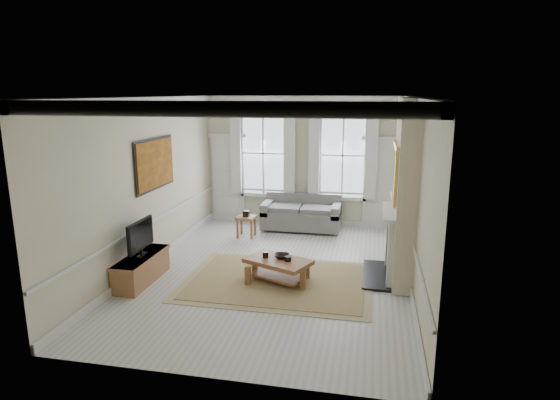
% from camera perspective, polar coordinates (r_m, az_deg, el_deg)
% --- Properties ---
extents(floor, '(7.20, 7.20, 0.00)m').
position_cam_1_polar(floor, '(9.37, -0.69, -8.80)').
color(floor, '#B7B5AD').
rests_on(floor, ground).
extents(ceiling, '(7.20, 7.20, 0.00)m').
position_cam_1_polar(ceiling, '(8.70, -0.76, 12.47)').
color(ceiling, white).
rests_on(ceiling, back_wall).
extents(back_wall, '(5.20, 0.00, 5.20)m').
position_cam_1_polar(back_wall, '(12.37, 2.79, 4.71)').
color(back_wall, beige).
rests_on(back_wall, floor).
extents(left_wall, '(0.00, 7.20, 7.20)m').
position_cam_1_polar(left_wall, '(9.76, -15.84, 1.99)').
color(left_wall, beige).
rests_on(left_wall, floor).
extents(right_wall, '(0.00, 7.20, 7.20)m').
position_cam_1_polar(right_wall, '(8.73, 16.22, 0.71)').
color(right_wall, beige).
rests_on(right_wall, floor).
extents(window_left, '(1.26, 0.20, 2.20)m').
position_cam_1_polar(window_left, '(12.50, -2.02, 5.73)').
color(window_left, '#B2BCC6').
rests_on(window_left, back_wall).
extents(window_right, '(1.26, 0.20, 2.20)m').
position_cam_1_polar(window_right, '(12.19, 7.67, 5.44)').
color(window_right, '#B2BCC6').
rests_on(window_right, back_wall).
extents(door_left, '(0.90, 0.08, 2.30)m').
position_cam_1_polar(door_left, '(12.89, -6.32, 2.51)').
color(door_left, silver).
rests_on(door_left, floor).
extents(door_right, '(0.90, 0.08, 2.30)m').
position_cam_1_polar(door_right, '(12.29, 12.22, 1.78)').
color(door_right, silver).
rests_on(door_right, floor).
extents(painting, '(0.05, 1.66, 1.06)m').
position_cam_1_polar(painting, '(9.94, -14.97, 4.29)').
color(painting, '#AA771D').
rests_on(painting, left_wall).
extents(chimney_breast, '(0.35, 1.70, 3.38)m').
position_cam_1_polar(chimney_breast, '(8.91, 15.00, 1.02)').
color(chimney_breast, beige).
rests_on(chimney_breast, floor).
extents(hearth, '(0.55, 1.50, 0.05)m').
position_cam_1_polar(hearth, '(9.37, 11.77, -8.93)').
color(hearth, black).
rests_on(hearth, floor).
extents(fireplace, '(0.21, 1.45, 1.33)m').
position_cam_1_polar(fireplace, '(9.14, 13.23, -4.85)').
color(fireplace, silver).
rests_on(fireplace, floor).
extents(mirror, '(0.06, 1.26, 1.06)m').
position_cam_1_polar(mirror, '(8.83, 13.74, 3.31)').
color(mirror, gold).
rests_on(mirror, chimney_breast).
extents(sofa, '(1.99, 0.97, 0.89)m').
position_cam_1_polar(sofa, '(12.15, 2.67, -1.84)').
color(sofa, slate).
rests_on(sofa, floor).
extents(side_table, '(0.47, 0.47, 0.52)m').
position_cam_1_polar(side_table, '(11.49, -4.14, -2.50)').
color(side_table, brown).
rests_on(side_table, floor).
extents(rug, '(3.50, 2.60, 0.02)m').
position_cam_1_polar(rug, '(8.93, -0.25, -9.85)').
color(rug, olive).
rests_on(rug, floor).
extents(coffee_table, '(1.36, 1.10, 0.44)m').
position_cam_1_polar(coffee_table, '(8.80, -0.25, -7.74)').
color(coffee_table, brown).
rests_on(coffee_table, rug).
extents(ceramic_pot_a, '(0.11, 0.11, 0.11)m').
position_cam_1_polar(ceramic_pot_a, '(8.85, -1.78, -6.68)').
color(ceramic_pot_a, black).
rests_on(ceramic_pot_a, coffee_table).
extents(ceramic_pot_b, '(0.13, 0.13, 0.09)m').
position_cam_1_polar(ceramic_pot_b, '(8.67, 0.99, -7.17)').
color(ceramic_pot_b, black).
rests_on(ceramic_pot_b, coffee_table).
extents(bowl, '(0.30, 0.30, 0.07)m').
position_cam_1_polar(bowl, '(8.84, 0.20, -6.83)').
color(bowl, black).
rests_on(bowl, coffee_table).
extents(tv_stand, '(0.46, 1.44, 0.51)m').
position_cam_1_polar(tv_stand, '(9.22, -16.51, -8.03)').
color(tv_stand, brown).
rests_on(tv_stand, floor).
extents(tv, '(0.08, 0.90, 0.68)m').
position_cam_1_polar(tv, '(9.00, -16.64, -4.17)').
color(tv, black).
rests_on(tv, tv_stand).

